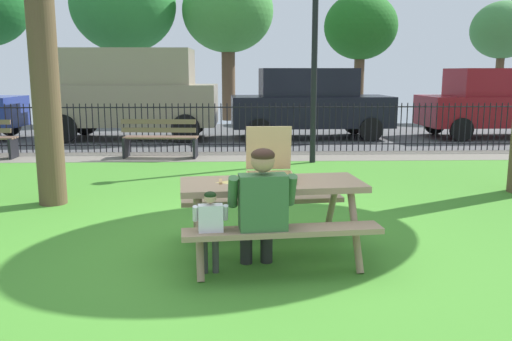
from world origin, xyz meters
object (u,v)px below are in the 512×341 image
(pizza_box_open, at_px, (270,169))
(parked_car_far_right, at_px, (499,102))
(parked_car_right, at_px, (310,102))
(picnic_table_foreground, at_px, (272,198))
(far_tree_right, at_px, (503,31))
(parked_car_center, at_px, (131,92))
(pizza_slice_on_table, at_px, (231,182))
(park_bench_center, at_px, (160,139))
(far_tree_center, at_px, (228,12))
(adult_at_table, at_px, (261,206))
(lamp_post_walkway, at_px, (315,38))
(far_tree_midleft, at_px, (123,5))
(far_tree_midright, at_px, (361,28))
(child_at_table, at_px, (210,225))

(pizza_box_open, bearing_deg, parked_car_far_right, 53.56)
(parked_car_right, bearing_deg, parked_car_far_right, 0.00)
(picnic_table_foreground, xyz_separation_m, far_tree_right, (9.86, 15.55, 2.79))
(pizza_box_open, bearing_deg, parked_car_center, 108.71)
(picnic_table_foreground, bearing_deg, pizza_slice_on_table, -177.13)
(park_bench_center, distance_m, far_tree_center, 9.97)
(adult_at_table, xyz_separation_m, lamp_post_walkway, (1.34, 6.18, 1.85))
(parked_car_center, distance_m, far_tree_right, 14.49)
(pizza_slice_on_table, height_order, lamp_post_walkway, lamp_post_walkway)
(lamp_post_walkway, bearing_deg, parked_car_far_right, 34.94)
(park_bench_center, xyz_separation_m, parked_car_center, (-1.26, 3.42, 0.89))
(far_tree_midleft, bearing_deg, far_tree_midright, 0.00)
(parked_car_right, distance_m, far_tree_midright, 6.84)
(lamp_post_walkway, height_order, parked_car_center, lamp_post_walkway)
(far_tree_center, xyz_separation_m, far_tree_midright, (5.03, 0.00, -0.54))
(lamp_post_walkway, relative_size, far_tree_midleft, 0.68)
(picnic_table_foreground, xyz_separation_m, parked_car_far_right, (7.09, 9.77, 0.41))
(adult_at_table, relative_size, child_at_table, 1.45)
(adult_at_table, height_order, far_tree_midleft, far_tree_midleft)
(parked_car_center, bearing_deg, child_at_table, -75.47)
(pizza_slice_on_table, bearing_deg, far_tree_center, 90.99)
(far_tree_midright, bearing_deg, far_tree_right, -0.00)
(far_tree_center, bearing_deg, far_tree_right, -0.00)
(park_bench_center, bearing_deg, far_tree_center, 81.70)
(pizza_slice_on_table, height_order, parked_car_far_right, parked_car_far_right)
(pizza_slice_on_table, xyz_separation_m, parked_car_far_right, (7.50, 9.79, 0.23))
(child_at_table, relative_size, parked_car_far_right, 0.18)
(parked_car_far_right, bearing_deg, far_tree_midright, 115.31)
(far_tree_center, relative_size, far_tree_midright, 1.17)
(pizza_box_open, height_order, parked_car_right, parked_car_right)
(picnic_table_foreground, distance_m, lamp_post_walkway, 6.10)
(parked_car_center, distance_m, parked_car_far_right, 10.37)
(child_at_table, distance_m, far_tree_midright, 17.15)
(far_tree_midright, bearing_deg, parked_car_right, -114.88)
(child_at_table, height_order, parked_car_far_right, parked_car_far_right)
(pizza_box_open, xyz_separation_m, park_bench_center, (-2.00, 6.21, -0.45))
(parked_car_far_right, bearing_deg, lamp_post_walkway, -145.06)
(child_at_table, height_order, parked_car_right, parked_car_right)
(picnic_table_foreground, distance_m, pizza_box_open, 0.31)
(child_at_table, bearing_deg, far_tree_right, 57.10)
(parked_car_far_right, distance_m, far_tree_right, 6.83)
(adult_at_table, bearing_deg, far_tree_midleft, 105.39)
(picnic_table_foreground, bearing_deg, parked_car_center, 108.50)
(adult_at_table, distance_m, parked_car_right, 10.45)
(pizza_box_open, relative_size, lamp_post_walkway, 0.13)
(park_bench_center, height_order, parked_car_center, parked_car_center)
(parked_car_right, bearing_deg, far_tree_right, 35.23)
(pizza_slice_on_table, xyz_separation_m, far_tree_midright, (4.77, 15.57, 2.72))
(parked_car_right, bearing_deg, pizza_slice_on_table, -102.03)
(pizza_box_open, height_order, park_bench_center, pizza_box_open)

